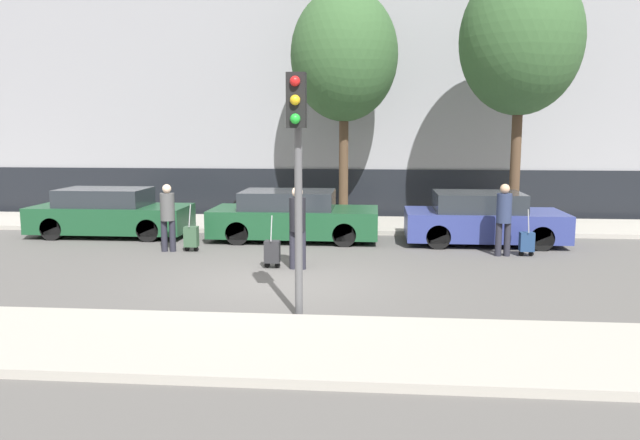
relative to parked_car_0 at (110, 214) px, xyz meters
The scene contains 17 objects.
ground_plane 7.25m from the parked_car_0, 41.02° to the right, with size 80.00×80.00×0.00m, color #565451.
sidewalk_near 10.10m from the parked_car_0, 57.32° to the right, with size 28.00×2.50×0.12m.
sidewalk_far 5.92m from the parked_car_0, 22.56° to the left, with size 28.00×3.00×0.12m.
building_facade 9.60m from the parked_car_0, 47.23° to the left, with size 28.00×2.91×11.82m.
parked_car_0 is the anchor object (origin of this frame).
parked_car_1 5.10m from the parked_car_0, ahead, with size 4.38×1.91×1.31m.
parked_car_2 10.01m from the parked_car_0, ahead, with size 3.98×1.90×1.32m.
pedestrian_left 3.07m from the parked_car_0, 40.70° to the right, with size 0.35×0.34×1.62m.
trolley_left 3.48m from the parked_car_0, 34.23° to the right, with size 0.34×0.29×1.15m.
pedestrian_center 6.72m from the parked_car_0, 32.63° to the right, with size 0.35×0.34×1.74m.
trolley_center 6.24m from the parked_car_0, 35.01° to the right, with size 0.34×0.29×1.13m.
pedestrian_right 10.39m from the parked_car_0, 10.21° to the right, with size 0.35×0.34×1.68m.
trolley_right 10.92m from the parked_car_0, ahead, with size 0.34×0.29×1.10m.
traffic_light 9.57m from the parked_car_0, 49.36° to the right, with size 0.28×0.47×3.73m.
parked_bicycle 4.45m from the parked_car_0, 33.34° to the left, with size 1.77×0.06×0.96m.
bare_tree_near_crossing 8.07m from the parked_car_0, 21.12° to the left, with size 3.16×3.16×6.88m.
bare_tree_down_street 12.17m from the parked_car_0, ahead, with size 3.31×3.31×7.22m.
Camera 1 is at (1.81, -11.63, 2.91)m, focal length 35.00 mm.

